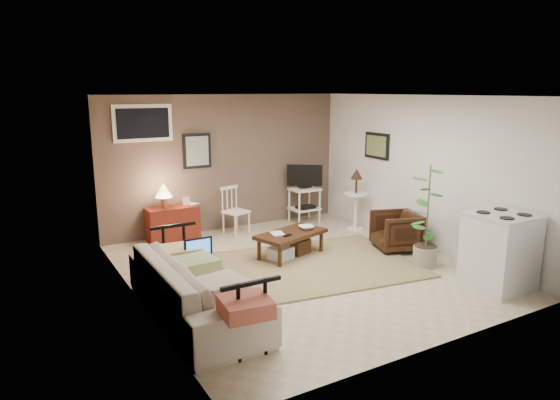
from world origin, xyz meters
TOP-DOWN VIEW (x-y plane):
  - floor at (0.00, 0.00)m, footprint 5.00×5.00m
  - art_back at (-0.55, 2.48)m, footprint 0.50×0.03m
  - art_right at (2.23, 1.05)m, footprint 0.03×0.60m
  - window at (-1.45, 2.48)m, footprint 0.96×0.03m
  - rug at (0.31, 0.01)m, footprint 2.92×2.47m
  - coffee_table at (0.15, 0.51)m, footprint 1.20×0.86m
  - sofa at (-1.80, -0.66)m, footprint 0.67×2.30m
  - sofa_pillows at (-1.74, -0.93)m, footprint 0.44×2.19m
  - sofa_end_rails at (-1.67, -0.66)m, footprint 0.62×2.30m
  - laptop at (-1.58, -0.27)m, footprint 0.35×0.26m
  - red_console at (-1.11, 2.27)m, footprint 0.85×0.38m
  - spindle_chair at (-0.02, 2.11)m, footprint 0.46×0.46m
  - tv_stand at (1.43, 2.12)m, footprint 0.57×0.43m
  - side_table at (1.94, 1.23)m, footprint 0.42×0.42m
  - armchair at (1.76, -0.02)m, footprint 0.79×0.82m
  - potted_plant at (1.61, -0.79)m, footprint 0.37×0.37m
  - stove at (1.82, -1.82)m, footprint 0.75×0.70m
  - bowl at (0.45, 0.54)m, footprint 0.23×0.09m
  - book_table at (-0.16, 0.55)m, footprint 0.18×0.06m
  - book_console at (-0.82, 2.26)m, footprint 0.16×0.09m

SIDE VIEW (x-z plane):
  - floor at x=0.00m, z-range 0.00..0.00m
  - rug at x=0.31m, z-range 0.00..0.03m
  - coffee_table at x=0.15m, z-range 0.02..0.44m
  - armchair at x=1.76m, z-range 0.00..0.67m
  - red_console at x=-1.11m, z-range -0.15..0.83m
  - sofa_end_rails at x=-1.67m, z-range 0.00..0.77m
  - spindle_chair at x=-0.02m, z-range -0.03..0.80m
  - sofa at x=-1.80m, z-range 0.00..0.90m
  - stove at x=1.82m, z-range 0.00..0.98m
  - bowl at x=0.45m, z-range 0.39..0.61m
  - book_table at x=-0.16m, z-range 0.39..0.63m
  - sofa_pillows at x=-1.74m, z-range 0.48..0.63m
  - laptop at x=-1.58m, z-range 0.46..0.70m
  - tv_stand at x=1.43m, z-range 0.03..1.14m
  - book_console at x=-0.82m, z-range 0.57..0.79m
  - side_table at x=1.94m, z-range 0.13..1.25m
  - potted_plant at x=1.61m, z-range 0.05..1.54m
  - art_back at x=-0.55m, z-range 1.15..1.75m
  - art_right at x=2.23m, z-range 1.29..1.75m
  - window at x=-1.45m, z-range 1.65..2.25m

